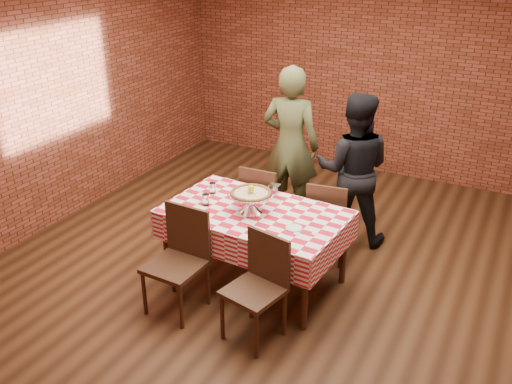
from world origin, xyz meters
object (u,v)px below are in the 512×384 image
chair_far_left (265,202)px  diner_black (353,170)px  pizza_stand (251,203)px  condiment_caddy (275,192)px  chair_near_right (253,292)px  chair_far_right (329,219)px  chair_near_left (175,264)px  table (255,247)px  pizza (251,194)px  water_glass_right (213,188)px  diner_olive (290,145)px  water_glass_left (206,200)px

chair_far_left → diner_black: diner_black is taller
pizza_stand → condiment_caddy: 0.36m
chair_near_right → chair_far_right: bearing=99.2°
chair_near_left → table: bearing=63.4°
chair_near_right → pizza: bearing=131.6°
water_glass_right → chair_far_right: (1.01, 0.59, -0.37)m
table → condiment_caddy: condiment_caddy is taller
condiment_caddy → chair_near_right: size_ratio=0.16×
water_glass_right → diner_olive: bearing=77.0°
chair_near_right → chair_far_left: 1.67m
diner_olive → diner_black: diner_olive is taller
diner_black → diner_olive: bearing=-27.1°
water_glass_right → chair_near_left: 0.96m
pizza_stand → diner_black: diner_black is taller
water_glass_left → diner_black: size_ratio=0.06×
water_glass_left → chair_near_right: 1.13m
chair_near_left → chair_far_left: chair_near_left is taller
diner_olive → diner_black: (0.80, -0.17, -0.08)m
chair_near_left → water_glass_right: bearing=101.9°
table → chair_near_right: (0.38, -0.75, 0.08)m
chair_far_left → condiment_caddy: bearing=124.1°
pizza_stand → diner_olive: bearing=99.7°
pizza → table: bearing=36.5°
table → chair_far_left: (-0.28, 0.78, 0.07)m
pizza_stand → chair_near_left: size_ratio=0.42×
water_glass_left → condiment_caddy: condiment_caddy is taller
pizza → diner_olive: size_ratio=0.21×
chair_near_right → chair_far_right: (0.08, 1.50, -0.01)m
chair_near_right → diner_olive: 2.28m
pizza_stand → water_glass_right: 0.55m
condiment_caddy → chair_far_right: bearing=45.1°
chair_far_right → diner_olive: diner_olive is taller
table → water_glass_left: water_glass_left is taller
table → diner_olive: (-0.27, 1.39, 0.54)m
condiment_caddy → diner_black: (0.49, 0.89, -0.00)m
pizza_stand → condiment_caddy: size_ratio=2.68×
table → water_glass_right: water_glass_right is taller
chair_near_right → chair_far_right: size_ratio=1.03×
chair_near_left → chair_near_right: size_ratio=1.04×
water_glass_left → water_glass_right: (-0.08, 0.25, 0.00)m
chair_far_right → water_glass_right: bearing=22.3°
water_glass_left → chair_far_right: (0.94, 0.84, -0.37)m
water_glass_right → chair_far_right: size_ratio=0.12×
water_glass_left → chair_near_right: bearing=-37.5°
water_glass_left → pizza_stand: bearing=9.6°
chair_far_left → diner_olive: diner_olive is taller
chair_near_right → chair_near_left: bearing=-169.4°
condiment_caddy → pizza: bearing=-101.8°
water_glass_right → diner_black: (1.09, 1.06, 0.02)m
chair_far_right → diner_olive: bearing=-49.1°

